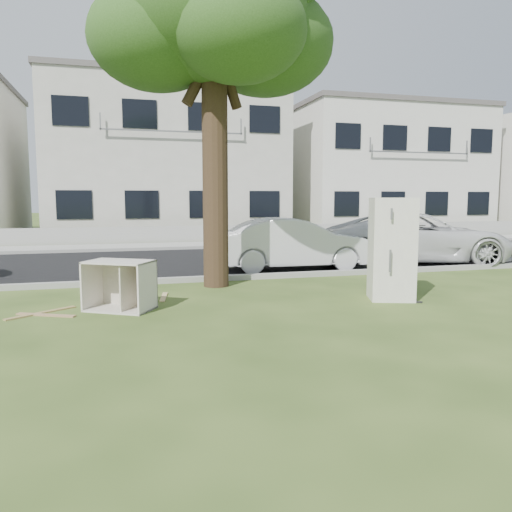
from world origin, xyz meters
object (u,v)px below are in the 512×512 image
object	(u,v)px
fridge	(392,249)
car_right	(418,238)
car_center	(294,244)
cabinet	(120,285)

from	to	relation	value
fridge	car_right	size ratio (longest dim) A/B	0.36
car_center	car_right	bearing A→B (deg)	-82.49
car_center	fridge	bearing A→B (deg)	-170.73
cabinet	car_center	size ratio (longest dim) A/B	0.26
fridge	cabinet	bearing A→B (deg)	-165.34
car_right	cabinet	bearing A→B (deg)	132.75
fridge	car_right	bearing A→B (deg)	71.18
car_center	car_right	size ratio (longest dim) A/B	0.78
fridge	car_right	world-z (taller)	fridge
cabinet	car_center	distance (m)	5.79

